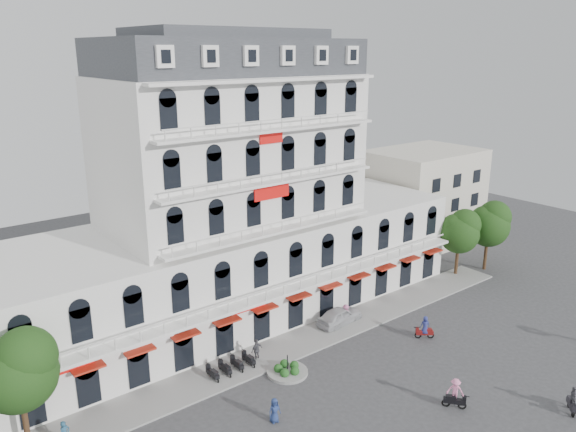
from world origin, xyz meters
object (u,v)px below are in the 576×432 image
(rider_northeast, at_px, (572,400))
(rider_center, at_px, (455,392))
(rider_east, at_px, (425,328))
(parked_car, at_px, (340,316))

(rider_northeast, height_order, rider_center, rider_center)
(rider_east, height_order, rider_center, rider_center)
(parked_car, relative_size, rider_northeast, 2.36)
(rider_northeast, bearing_deg, rider_east, -130.52)
(parked_car, bearing_deg, rider_center, 165.56)
(parked_car, bearing_deg, rider_east, -153.85)
(rider_northeast, bearing_deg, parked_car, -118.52)
(parked_car, relative_size, rider_center, 2.06)
(rider_east, xyz_separation_m, rider_northeast, (-0.30, -12.90, -0.07))
(parked_car, xyz_separation_m, rider_east, (3.96, -6.52, 0.22))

